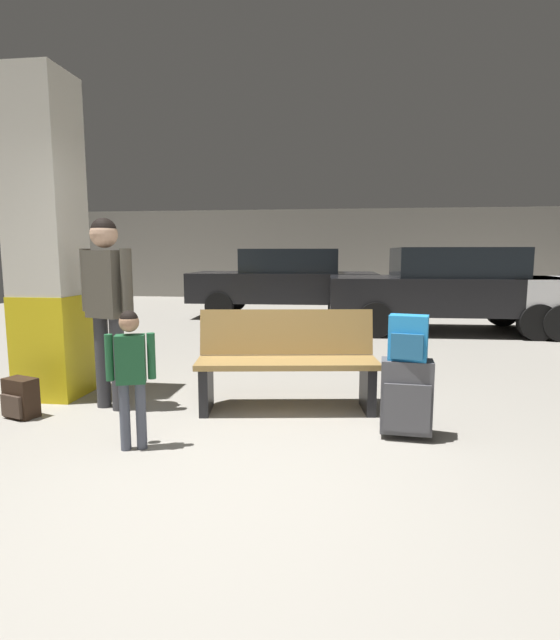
{
  "coord_description": "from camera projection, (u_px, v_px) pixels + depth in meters",
  "views": [
    {
      "loc": [
        0.66,
        -2.65,
        1.39
      ],
      "look_at": [
        0.16,
        1.3,
        0.85
      ],
      "focal_mm": 27.17,
      "sensor_mm": 36.0,
      "label": 1
    }
  ],
  "objects": [
    {
      "name": "ground_plane",
      "position": [
        293.0,
        358.0,
        6.81
      ],
      "size": [
        18.0,
        18.0,
        0.1
      ],
      "primitive_type": "cube",
      "color": "gray"
    },
    {
      "name": "child",
      "position": [
        131.0,
        365.0,
        3.4
      ],
      "size": [
        0.33,
        0.19,
        1.01
      ],
      "color": "#4C5160",
      "rests_on": "ground_plane"
    },
    {
      "name": "backpack_bright",
      "position": [
        408.0,
        338.0,
        3.6
      ],
      "size": [
        0.31,
        0.24,
        0.34
      ],
      "color": "#268CD8",
      "rests_on": "suitcase"
    },
    {
      "name": "parked_car_far",
      "position": [
        285.0,
        281.0,
        10.88
      ],
      "size": [
        4.15,
        1.89,
        1.51
      ],
      "color": "black",
      "rests_on": "ground_plane"
    },
    {
      "name": "backpack_dark_floor",
      "position": [
        20.0,
        398.0,
        4.15
      ],
      "size": [
        0.32,
        0.26,
        0.34
      ],
      "color": "black",
      "rests_on": "ground_plane"
    },
    {
      "name": "bench",
      "position": [
        287.0,
        361.0,
        4.35
      ],
      "size": [
        1.66,
        0.74,
        0.89
      ],
      "color": "#9E7A42",
      "rests_on": "ground_plane"
    },
    {
      "name": "adult",
      "position": [
        107.0,
        293.0,
        4.28
      ],
      "size": [
        0.56,
        0.31,
        1.71
      ],
      "color": "#38383D",
      "rests_on": "ground_plane"
    },
    {
      "name": "garage_back_wall",
      "position": [
        321.0,
        254.0,
        15.33
      ],
      "size": [
        18.0,
        0.12,
        2.8
      ],
      "primitive_type": "cube",
      "color": "gray",
      "rests_on": "ground_plane"
    },
    {
      "name": "suitcase",
      "position": [
        406.0,
        397.0,
        3.66
      ],
      "size": [
        0.39,
        0.26,
        0.6
      ],
      "color": "#4C4C51",
      "rests_on": "ground_plane"
    },
    {
      "name": "structural_pillar",
      "position": [
        47.0,
        241.0,
        4.62
      ],
      "size": [
        0.57,
        0.57,
        3.06
      ],
      "color": "yellow",
      "rests_on": "ground_plane"
    },
    {
      "name": "parked_car_near",
      "position": [
        447.0,
        287.0,
        8.71
      ],
      "size": [
        4.15,
        1.89,
        1.51
      ],
      "color": "black",
      "rests_on": "ground_plane"
    }
  ]
}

